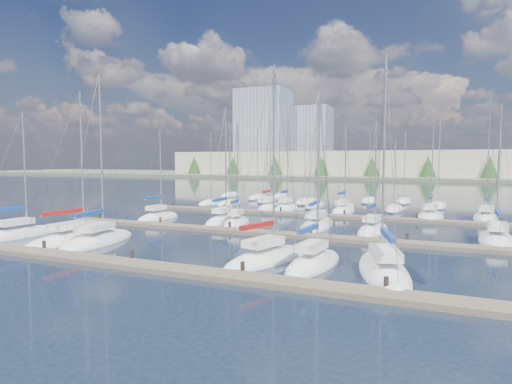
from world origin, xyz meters
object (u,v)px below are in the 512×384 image
at_px(sailboat_k, 317,225).
at_px(sailboat_c, 98,240).
at_px(sailboat_q, 430,216).
at_px(sailboat_p, 343,211).
at_px(sailboat_a, 20,235).
at_px(sailboat_d, 267,258).
at_px(sailboat_m, 496,240).
at_px(sailboat_r, 486,218).
at_px(sailboat_b, 76,238).
at_px(sailboat_f, 383,270).
at_px(sailboat_e, 314,263).
at_px(sailboat_j, 237,223).
at_px(sailboat_i, 224,220).
at_px(sailboat_o, 286,208).
at_px(sailboat_h, 158,218).
at_px(sailboat_l, 373,230).
at_px(sailboat_n, 269,208).

bearing_deg(sailboat_k, sailboat_c, -136.54).
bearing_deg(sailboat_q, sailboat_p, 171.91).
bearing_deg(sailboat_a, sailboat_d, 2.90).
height_order(sailboat_m, sailboat_d, sailboat_d).
bearing_deg(sailboat_r, sailboat_b, -135.49).
distance_m(sailboat_f, sailboat_e, 4.27).
bearing_deg(sailboat_e, sailboat_j, 137.03).
relative_size(sailboat_i, sailboat_r, 0.91).
distance_m(sailboat_o, sailboat_q, 18.10).
relative_size(sailboat_i, sailboat_h, 1.20).
height_order(sailboat_r, sailboat_c, sailboat_r).
height_order(sailboat_i, sailboat_r, sailboat_r).
bearing_deg(sailboat_a, sailboat_f, 2.56).
distance_m(sailboat_p, sailboat_l, 15.50).
xyz_separation_m(sailboat_b, sailboat_d, (17.37, -0.38, 0.02)).
xyz_separation_m(sailboat_m, sailboat_f, (-7.27, -13.90, 0.00)).
xyz_separation_m(sailboat_a, sailboat_j, (14.45, 13.60, 0.01)).
xyz_separation_m(sailboat_n, sailboat_c, (-3.99, -27.44, -0.03)).
distance_m(sailboat_k, sailboat_j, 8.21).
bearing_deg(sailboat_e, sailboat_r, 72.35).
bearing_deg(sailboat_c, sailboat_e, -11.44).
bearing_deg(sailboat_k, sailboat_m, -9.47).
bearing_deg(sailboat_m, sailboat_a, -156.91).
bearing_deg(sailboat_q, sailboat_c, -131.95).
bearing_deg(sailboat_o, sailboat_f, -62.86).
distance_m(sailboat_l, sailboat_j, 13.60).
distance_m(sailboat_i, sailboat_r, 29.51).
relative_size(sailboat_p, sailboat_q, 1.01).
height_order(sailboat_a, sailboat_r, sailboat_r).
relative_size(sailboat_m, sailboat_e, 1.02).
bearing_deg(sailboat_c, sailboat_i, 64.93).
bearing_deg(sailboat_j, sailboat_p, 50.40).
distance_m(sailboat_b, sailboat_r, 42.84).
height_order(sailboat_d, sailboat_l, sailboat_d).
bearing_deg(sailboat_e, sailboat_m, 55.47).
bearing_deg(sailboat_q, sailboat_b, -134.47).
xyz_separation_m(sailboat_d, sailboat_q, (9.39, 27.32, -0.01)).
distance_m(sailboat_i, sailboat_j, 2.72).
bearing_deg(sailboat_f, sailboat_r, 59.38).
distance_m(sailboat_e, sailboat_h, 26.05).
distance_m(sailboat_p, sailboat_n, 10.02).
height_order(sailboat_a, sailboat_i, sailboat_i).
bearing_deg(sailboat_h, sailboat_q, 30.92).
relative_size(sailboat_f, sailboat_c, 0.95).
height_order(sailboat_r, sailboat_h, sailboat_r).
xyz_separation_m(sailboat_r, sailboat_q, (-5.76, -0.95, -0.02)).
relative_size(sailboat_d, sailboat_l, 1.23).
xyz_separation_m(sailboat_f, sailboat_h, (-26.38, 13.80, 0.01)).
distance_m(sailboat_r, sailboat_l, 17.26).
relative_size(sailboat_m, sailboat_c, 0.84).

